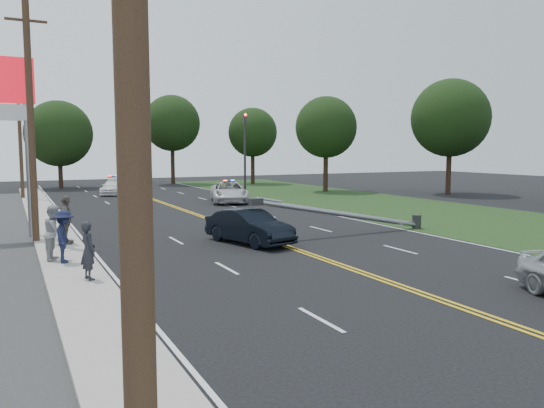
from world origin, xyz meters
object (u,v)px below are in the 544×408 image
traffic_signal (245,146)px  utility_pole_near (130,11)px  utility_pole_far (20,135)px  bystander_c (64,236)px  bystander_b (55,232)px  crashed_sedan (249,227)px  bystander_d (66,220)px  fallen_streetlight (352,215)px  emergency_a (229,192)px  bystander_a (88,250)px  utility_pole_mid (31,123)px  emergency_b (114,187)px

traffic_signal → utility_pole_near: 41.84m
utility_pole_far → bystander_c: bearing=-88.6°
bystander_b → traffic_signal: bearing=-22.0°
crashed_sedan → bystander_d: size_ratio=2.20×
traffic_signal → fallen_streetlight: 22.62m
utility_pole_near → emergency_a: utility_pole_near is taller
emergency_a → bystander_a: size_ratio=3.15×
bystander_b → bystander_c: 0.74m
bystander_d → crashed_sedan: bearing=-97.2°
crashed_sedan → utility_pole_far: bearing=91.8°
utility_pole_mid → crashed_sedan: size_ratio=2.28×
bystander_d → utility_pole_near: bearing=-170.1°
bystander_c → bystander_d: bearing=3.3°
bystander_a → traffic_signal: bearing=-47.7°
traffic_signal → utility_pole_mid: (-17.50, -18.00, 0.88)m
crashed_sedan → bystander_d: bystander_d is taller
bystander_c → utility_pole_far: bearing=10.9°
utility_pole_far → emergency_b: utility_pole_far is taller
fallen_streetlight → bystander_d: bystander_d is taller
emergency_a → bystander_c: bystander_c is taller
emergency_a → utility_pole_near: bearing=-96.0°
traffic_signal → bystander_c: bearing=-126.0°
traffic_signal → utility_pole_far: utility_pole_far is taller
bystander_d → utility_pole_far: bearing=15.9°
crashed_sedan → bystander_c: size_ratio=2.42×
utility_pole_far → bystander_a: size_ratio=5.70×
emergency_a → bystander_a: bearing=-104.9°
bystander_a → emergency_b: bearing=-26.6°
fallen_streetlight → emergency_b: fallen_streetlight is taller
utility_pole_far → bystander_d: (1.09, -23.44, -3.97)m
traffic_signal → utility_pole_near: size_ratio=0.70×
traffic_signal → bystander_a: traffic_signal is taller
utility_pole_near → crashed_sedan: utility_pole_near is taller
utility_pole_far → utility_pole_mid: bearing=-90.0°
fallen_streetlight → utility_pole_mid: utility_pole_mid is taller
bystander_c → emergency_b: bearing=-3.5°
traffic_signal → emergency_a: traffic_signal is taller
traffic_signal → utility_pole_near: utility_pole_near is taller
traffic_signal → bystander_a: (-16.41, -26.01, -3.21)m
emergency_a → bystander_a: (-12.65, -20.38, 0.23)m
utility_pole_mid → bystander_b: size_ratio=5.18×
utility_pole_far → bystander_d: bearing=-87.3°
utility_pole_far → bystander_d: size_ratio=5.01×
traffic_signal → fallen_streetlight: traffic_signal is taller
utility_pole_near → bystander_d: (1.09, 18.56, -3.97)m
traffic_signal → emergency_a: size_ratio=1.28×
emergency_b → bystander_a: bystander_a is taller
utility_pole_far → bystander_a: utility_pole_far is taller
bystander_c → utility_pole_near: bearing=-173.1°
bystander_d → emergency_b: bearing=-0.8°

